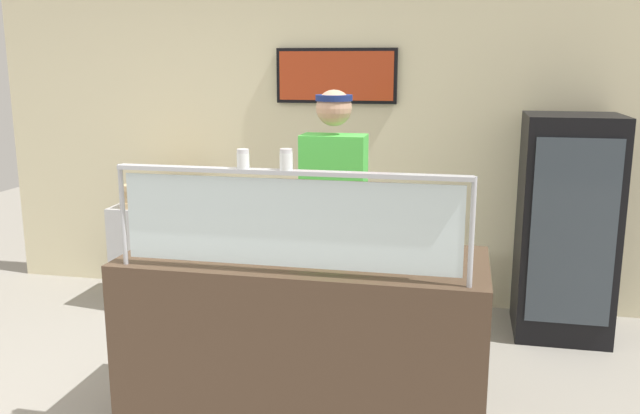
{
  "coord_description": "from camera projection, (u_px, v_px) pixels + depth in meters",
  "views": [
    {
      "loc": [
        1.69,
        -2.82,
        1.92
      ],
      "look_at": [
        0.99,
        0.42,
        1.2
      ],
      "focal_mm": 37.7,
      "sensor_mm": 36.0,
      "label": 1
    }
  ],
  "objects": [
    {
      "name": "shop_rear_unit",
      "position": [
        364.0,
        134.0,
        5.31
      ],
      "size": [
        6.24,
        0.13,
        2.7
      ],
      "color": "beige",
      "rests_on": "ground"
    },
    {
      "name": "pepper_flake_shaker",
      "position": [
        286.0,
        161.0,
        3.0
      ],
      "size": [
        0.06,
        0.06,
        0.1
      ],
      "color": "white",
      "rests_on": "sneeze_guard"
    },
    {
      "name": "drink_fridge",
      "position": [
        566.0,
        227.0,
        4.7
      ],
      "size": [
        0.64,
        0.63,
        1.57
      ],
      "color": "black",
      "rests_on": "ground"
    },
    {
      "name": "sneeze_guard",
      "position": [
        288.0,
        211.0,
        3.05
      ],
      "size": [
        1.66,
        0.06,
        0.49
      ],
      "color": "#B2B5BC",
      "rests_on": "serving_counter"
    },
    {
      "name": "prep_shelf",
      "position": [
        165.0,
        254.0,
        5.36
      ],
      "size": [
        0.7,
        0.55,
        0.82
      ],
      "primitive_type": "cube",
      "color": "#B7BABF",
      "rests_on": "ground"
    },
    {
      "name": "parmesan_shaker",
      "position": [
        243.0,
        160.0,
        3.04
      ],
      "size": [
        0.06,
        0.06,
        0.09
      ],
      "color": "white",
      "rests_on": "sneeze_guard"
    },
    {
      "name": "worker_figure",
      "position": [
        334.0,
        217.0,
        4.01
      ],
      "size": [
        0.41,
        0.5,
        1.76
      ],
      "color": "#23232D",
      "rests_on": "ground"
    },
    {
      "name": "pizza_server",
      "position": [
        297.0,
        245.0,
        3.47
      ],
      "size": [
        0.09,
        0.28,
        0.01
      ],
      "primitive_type": "cube",
      "rotation": [
        0.0,
        0.0,
        0.04
      ],
      "color": "#ADAFB7",
      "rests_on": "pizza_tray"
    },
    {
      "name": "pizza_box_stack",
      "position": [
        163.0,
        193.0,
        5.25
      ],
      "size": [
        0.51,
        0.5,
        0.18
      ],
      "color": "tan",
      "rests_on": "prep_shelf"
    },
    {
      "name": "ground_plane",
      "position": [
        328.0,
        374.0,
        4.21
      ],
      "size": [
        12.0,
        12.0,
        0.0
      ],
      "primitive_type": "plane",
      "color": "gray",
      "rests_on": "ground"
    },
    {
      "name": "serving_counter",
      "position": [
        305.0,
        343.0,
        3.52
      ],
      "size": [
        1.84,
        0.76,
        0.95
      ],
      "primitive_type": "cube",
      "color": "#4C3828",
      "rests_on": "ground"
    },
    {
      "name": "pizza_tray",
      "position": [
        293.0,
        248.0,
        3.5
      ],
      "size": [
        0.43,
        0.43,
        0.04
      ],
      "color": "#9EA0A8",
      "rests_on": "serving_counter"
    }
  ]
}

